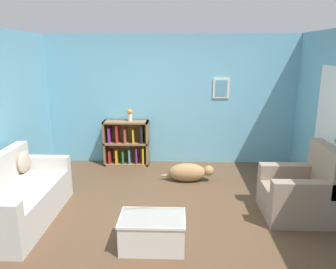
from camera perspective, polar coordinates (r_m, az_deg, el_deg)
ground_plane at (r=4.91m, az=-0.15°, el=-13.15°), size 14.00×14.00×0.00m
wall_back at (r=6.67m, az=0.52°, el=6.02°), size 5.60×0.13×2.60m
couch at (r=4.94m, az=-24.88°, el=-10.11°), size 0.82×1.78×0.89m
bookshelf at (r=6.73m, az=-7.22°, el=-1.53°), size 0.90×0.32×0.91m
recliner_chair at (r=5.00m, az=22.26°, el=-9.25°), size 0.90×0.85×1.03m
coffee_table at (r=4.02m, az=-2.72°, el=-16.43°), size 0.77×0.50×0.39m
dog at (r=5.88m, az=3.69°, el=-6.57°), size 0.96×0.30×0.33m
vase at (r=6.56m, az=-6.63°, el=3.52°), size 0.11×0.11×0.25m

